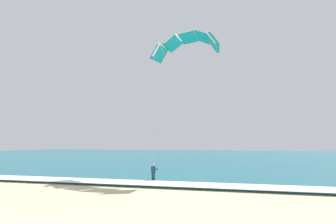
# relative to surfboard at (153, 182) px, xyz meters

# --- Properties ---
(sea) EXTENTS (200.00, 120.00, 0.20)m
(sea) POSITION_rel_surfboard_xyz_m (-0.29, 57.23, 0.07)
(sea) COLOR #146075
(sea) RESTS_ON ground
(surf_foam) EXTENTS (200.00, 2.84, 0.04)m
(surf_foam) POSITION_rel_surfboard_xyz_m (-0.29, -1.77, 0.19)
(surf_foam) COLOR white
(surf_foam) RESTS_ON sea
(surfboard) EXTENTS (0.92, 1.46, 0.09)m
(surfboard) POSITION_rel_surfboard_xyz_m (0.00, 0.00, 0.00)
(surfboard) COLOR white
(surfboard) RESTS_ON ground
(kitesurfer) EXTENTS (0.64, 0.64, 1.69)m
(kitesurfer) POSITION_rel_surfboard_xyz_m (0.01, 0.02, 0.91)
(kitesurfer) COLOR #143347
(kitesurfer) RESTS_ON ground
(kite_primary) EXTENTS (8.39, 7.33, 14.86)m
(kite_primary) POSITION_rel_surfboard_xyz_m (1.89, 5.91, 14.72)
(kite_primary) COLOR teal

